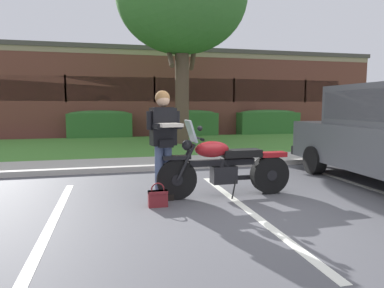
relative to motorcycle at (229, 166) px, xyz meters
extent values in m
plane|color=#4C4C51|center=(0.12, -0.99, -0.49)|extent=(140.00, 140.00, 0.00)
cube|color=#B7B2A8|center=(0.12, 2.55, -0.43)|extent=(60.00, 0.20, 0.12)
cube|color=#B7B2A8|center=(0.12, 3.40, -0.45)|extent=(60.00, 1.50, 0.08)
cube|color=#478433|center=(0.12, 7.39, -0.46)|extent=(60.00, 6.47, 0.06)
cube|color=silver|center=(-2.64, -0.79, -0.49)|extent=(0.20, 4.40, 0.01)
cube|color=silver|center=(-0.02, -0.79, -0.49)|extent=(0.20, 4.40, 0.01)
cylinder|color=black|center=(-0.88, -0.01, -0.17)|extent=(0.64, 0.11, 0.64)
cylinder|color=black|center=(-0.88, -0.01, -0.17)|extent=(0.18, 0.12, 0.18)
cylinder|color=black|center=(0.72, 0.00, -0.17)|extent=(0.64, 0.19, 0.64)
cylinder|color=black|center=(0.72, 0.00, -0.17)|extent=(0.18, 0.20, 0.18)
cube|color=black|center=(-0.88, -0.01, 0.18)|extent=(0.44, 0.15, 0.06)
cube|color=maroon|center=(0.77, 0.00, 0.17)|extent=(0.44, 0.21, 0.08)
cylinder|color=black|center=(-0.74, -0.09, 0.11)|extent=(0.31, 0.05, 0.58)
cylinder|color=black|center=(-0.74, 0.07, 0.11)|extent=(0.31, 0.05, 0.58)
sphere|color=black|center=(-0.71, -0.01, 0.37)|extent=(0.17, 0.17, 0.17)
cylinder|color=black|center=(-0.57, -0.01, 0.49)|extent=(0.04, 0.72, 0.03)
cylinder|color=black|center=(-0.56, -0.37, 0.49)|extent=(0.05, 0.10, 0.04)
cylinder|color=black|center=(-0.57, 0.35, 0.49)|extent=(0.05, 0.10, 0.04)
sphere|color=black|center=(-0.58, -0.31, 0.65)|extent=(0.08, 0.08, 0.08)
sphere|color=black|center=(-0.59, 0.29, 0.65)|extent=(0.08, 0.08, 0.08)
cube|color=#B2BCC6|center=(-0.65, -0.01, 0.59)|extent=(0.14, 0.36, 0.35)
cube|color=black|center=(-0.13, -0.01, 0.07)|extent=(1.10, 0.11, 0.10)
ellipsoid|color=maroon|center=(-0.30, -0.01, 0.29)|extent=(0.56, 0.33, 0.26)
cube|color=black|center=(0.20, 0.00, 0.21)|extent=(0.64, 0.29, 0.12)
cube|color=black|center=(-0.10, -0.01, -0.13)|extent=(0.40, 0.24, 0.28)
cylinder|color=black|center=(-0.13, -0.01, 0.03)|extent=(0.18, 0.12, 0.21)
cylinder|color=black|center=(-0.07, 0.00, 0.03)|extent=(0.18, 0.12, 0.21)
cylinder|color=black|center=(0.27, 0.14, -0.23)|extent=(0.60, 0.09, 0.08)
cylinder|color=black|center=(0.47, 0.14, -0.23)|extent=(0.60, 0.09, 0.08)
cylinder|color=black|center=(0.02, -0.16, -0.34)|extent=(0.12, 0.12, 0.30)
cube|color=black|center=(-1.00, 0.04, -0.44)|extent=(0.15, 0.25, 0.10)
cube|color=black|center=(-1.14, 0.02, -0.44)|extent=(0.15, 0.25, 0.10)
cylinder|color=#47567A|center=(-1.01, 0.06, -0.06)|extent=(0.14, 0.14, 0.86)
cylinder|color=#47567A|center=(-1.15, 0.04, -0.06)|extent=(0.14, 0.14, 0.86)
cube|color=black|center=(-1.08, 0.05, 0.66)|extent=(0.41, 0.28, 0.58)
cube|color=black|center=(-1.08, 0.05, 0.93)|extent=(0.33, 0.25, 0.06)
sphere|color=tan|center=(-1.08, 0.05, 1.07)|extent=(0.21, 0.21, 0.21)
sphere|color=olive|center=(-1.08, 0.06, 1.10)|extent=(0.23, 0.23, 0.23)
cube|color=black|center=(-1.06, -0.08, 0.41)|extent=(0.23, 0.13, 0.12)
cylinder|color=black|center=(-0.89, -0.08, 0.68)|extent=(0.14, 0.35, 0.09)
cylinder|color=black|center=(-1.21, -0.13, 0.68)|extent=(0.14, 0.35, 0.09)
cylinder|color=black|center=(-0.86, 0.07, 0.76)|extent=(0.10, 0.10, 0.28)
cylinder|color=black|center=(-1.29, -0.01, 0.76)|extent=(0.10, 0.10, 0.28)
cube|color=beige|center=(-1.03, -0.25, 0.70)|extent=(0.37, 0.37, 0.05)
cube|color=maroon|center=(-1.23, -0.34, -0.37)|extent=(0.28, 0.12, 0.24)
cube|color=maroon|center=(-1.23, -0.35, -0.27)|extent=(0.28, 0.13, 0.04)
torus|color=maroon|center=(-1.23, -0.34, -0.23)|extent=(0.20, 0.02, 0.20)
cube|color=black|center=(2.40, -0.30, 0.99)|extent=(0.19, 2.72, 0.55)
cube|color=black|center=(3.30, 0.89, 0.95)|extent=(1.57, 0.32, 0.51)
cube|color=black|center=(3.37, 2.19, -0.09)|extent=(1.90, 0.20, 0.20)
cylinder|color=black|center=(2.43, 1.31, -0.19)|extent=(0.27, 0.61, 0.60)
cylinder|color=brown|center=(0.87, 7.47, 1.28)|extent=(0.50, 0.50, 3.54)
cylinder|color=brown|center=(1.32, 7.47, 2.94)|extent=(0.18, 1.05, 1.30)
cylinder|color=brown|center=(0.42, 7.47, 2.78)|extent=(0.18, 1.02, 1.00)
cube|color=#336B2D|center=(-2.12, 10.90, 0.06)|extent=(2.78, 0.90, 1.10)
ellipsoid|color=#336B2D|center=(-2.12, 10.90, 0.61)|extent=(2.64, 0.84, 0.28)
cube|color=#336B2D|center=(1.95, 10.90, 0.06)|extent=(2.66, 0.90, 1.10)
ellipsoid|color=#336B2D|center=(1.95, 10.90, 0.61)|extent=(2.53, 0.84, 0.28)
cube|color=#336B2D|center=(6.02, 10.90, 0.06)|extent=(3.09, 0.90, 1.10)
ellipsoid|color=#336B2D|center=(6.02, 10.90, 0.61)|extent=(2.93, 0.84, 0.28)
cube|color=brown|center=(0.39, 16.66, 1.51)|extent=(23.21, 10.76, 3.99)
cube|color=#998466|center=(0.39, 11.32, 3.38)|extent=(23.21, 0.10, 0.24)
cube|color=#4C4742|center=(0.39, 16.66, 3.60)|extent=(23.44, 10.87, 0.20)
cube|color=#1E282D|center=(0.39, 11.31, 1.71)|extent=(19.73, 0.06, 1.10)
cube|color=brown|center=(-3.55, 11.30, 1.71)|extent=(0.08, 0.04, 1.20)
cube|color=brown|center=(0.39, 11.30, 1.71)|extent=(0.08, 0.04, 1.20)
cube|color=brown|center=(4.34, 11.30, 1.71)|extent=(0.08, 0.04, 1.20)
cube|color=brown|center=(8.28, 11.30, 1.71)|extent=(0.08, 0.04, 1.20)
cube|color=#473323|center=(5.04, 11.32, 0.56)|extent=(1.00, 0.08, 2.10)
camera|label=1|loc=(-1.97, -5.37, 1.00)|focal=33.17mm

